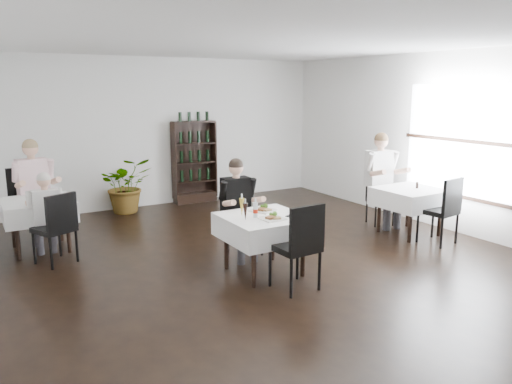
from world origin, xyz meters
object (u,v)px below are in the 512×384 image
(potted_tree, at_px, (127,185))
(diner_main, at_px, (238,201))
(main_table, at_px, (264,227))
(wine_shelf, at_px, (194,163))

(potted_tree, relative_size, diner_main, 0.76)
(main_table, distance_m, diner_main, 0.73)
(diner_main, bearing_deg, potted_tree, 100.09)
(wine_shelf, bearing_deg, diner_main, -103.95)
(main_table, relative_size, potted_tree, 0.95)
(wine_shelf, bearing_deg, potted_tree, -173.60)
(wine_shelf, distance_m, diner_main, 3.73)
(wine_shelf, xyz_separation_m, main_table, (-0.90, -4.31, -0.23))
(main_table, height_order, potted_tree, potted_tree)
(wine_shelf, height_order, diner_main, wine_shelf)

